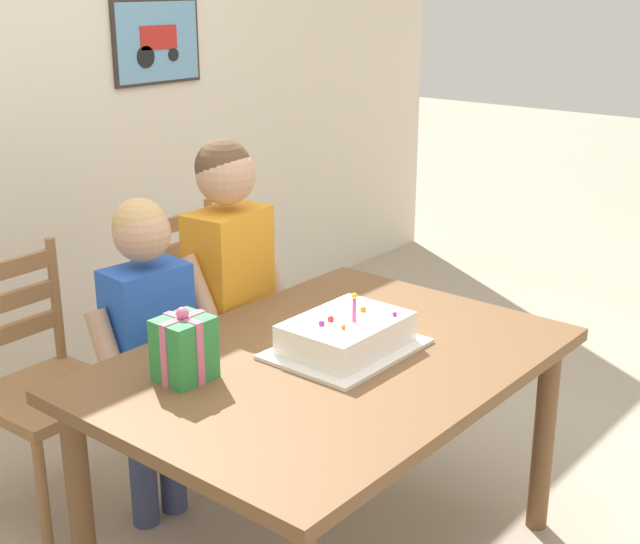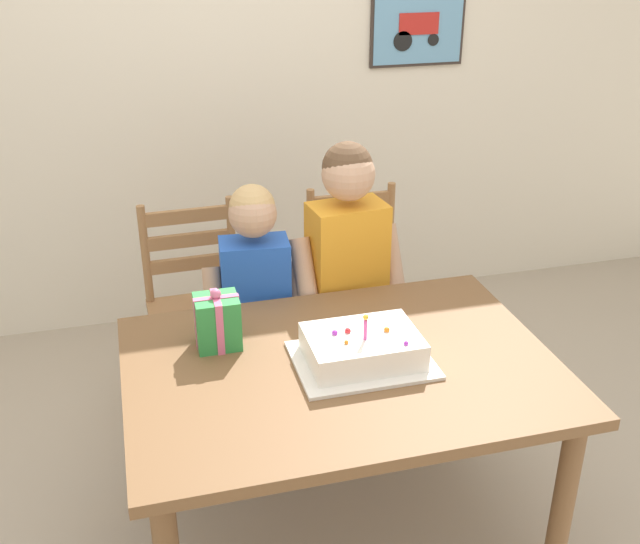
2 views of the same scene
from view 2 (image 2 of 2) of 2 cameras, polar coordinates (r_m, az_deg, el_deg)
ground_plane at (r=2.92m, az=1.44°, el=-18.87°), size 20.00×20.00×0.00m
back_wall at (r=3.96m, az=-6.10°, el=14.64°), size 6.40×0.11×2.60m
dining_table at (r=2.52m, az=1.60°, el=-8.61°), size 1.39×0.99×0.72m
birthday_cake at (r=2.46m, az=3.20°, el=-5.79°), size 0.44×0.34×0.19m
gift_box_red_large at (r=2.54m, az=-7.72°, el=-3.70°), size 0.15×0.13×0.21m
chair_left at (r=3.35m, az=-9.15°, el=-2.84°), size 0.43×0.43×0.92m
chair_right at (r=3.48m, az=2.90°, el=-1.37°), size 0.43×0.43×0.92m
child_older at (r=3.02m, az=2.05°, el=0.60°), size 0.48×0.28×1.27m
child_younger at (r=2.98m, az=-4.83°, el=-1.63°), size 0.42×0.25×1.13m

